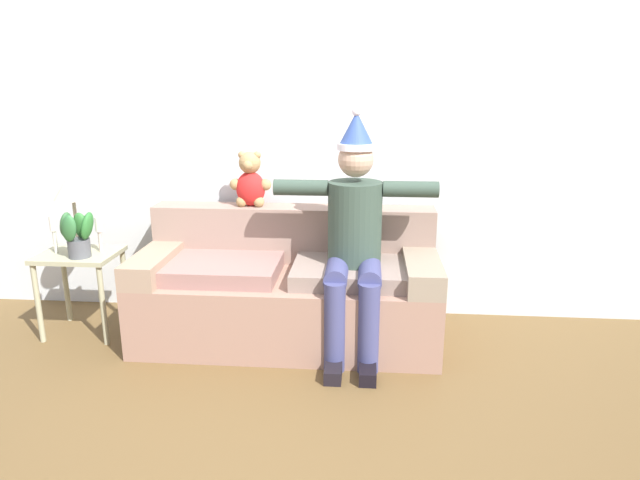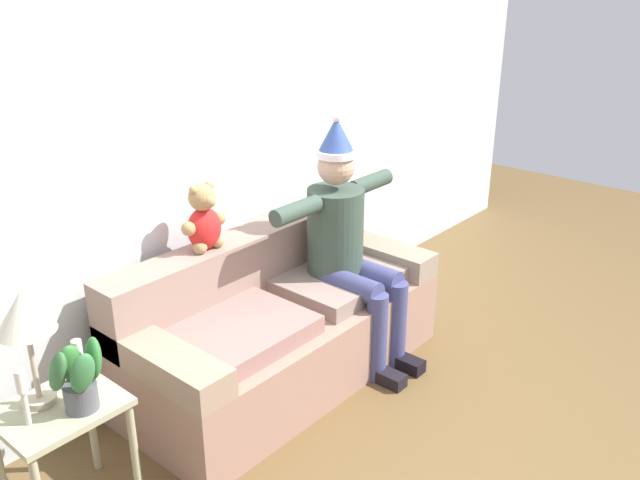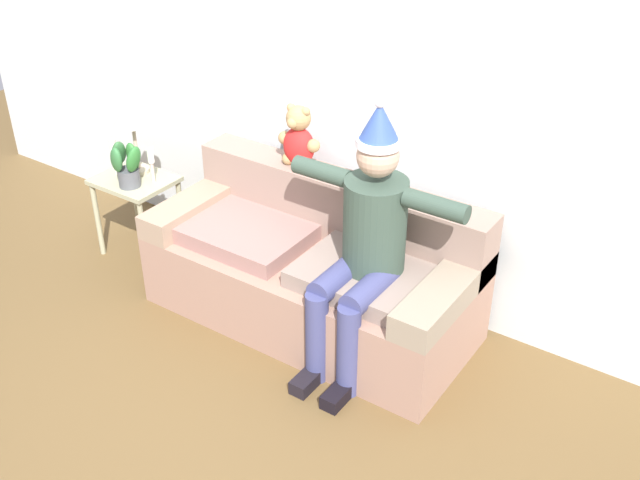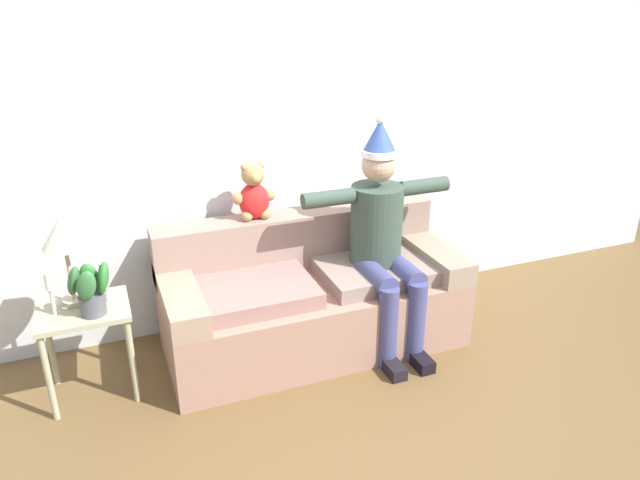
% 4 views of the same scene
% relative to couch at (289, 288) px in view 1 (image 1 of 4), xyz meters
% --- Properties ---
extents(ground_plane, '(10.00, 10.00, 0.00)m').
position_rel_couch_xyz_m(ground_plane, '(0.00, -1.04, -0.34)').
color(ground_plane, brown).
extents(back_wall, '(7.00, 0.10, 2.70)m').
position_rel_couch_xyz_m(back_wall, '(0.00, 0.51, 1.01)').
color(back_wall, silver).
rests_on(back_wall, ground_plane).
extents(couch, '(1.95, 0.86, 0.84)m').
position_rel_couch_xyz_m(couch, '(0.00, 0.00, 0.00)').
color(couch, '#9A7462').
rests_on(couch, ground_plane).
extents(person_seated, '(1.02, 0.77, 1.53)m').
position_rel_couch_xyz_m(person_seated, '(0.44, -0.16, 0.44)').
color(person_seated, '#35473B').
rests_on(person_seated, ground_plane).
extents(teddy_bear, '(0.29, 0.17, 0.38)m').
position_rel_couch_xyz_m(teddy_bear, '(-0.29, 0.26, 0.67)').
color(teddy_bear, red).
rests_on(teddy_bear, couch).
extents(side_table, '(0.50, 0.41, 0.57)m').
position_rel_couch_xyz_m(side_table, '(-1.40, -0.07, 0.13)').
color(side_table, tan).
rests_on(side_table, ground_plane).
extents(table_lamp, '(0.24, 0.24, 0.53)m').
position_rel_couch_xyz_m(table_lamp, '(-1.44, 0.01, 0.65)').
color(table_lamp, '#BDB091').
rests_on(table_lamp, side_table).
extents(potted_plant, '(0.26, 0.21, 0.31)m').
position_rel_couch_xyz_m(potted_plant, '(-1.35, -0.16, 0.39)').
color(potted_plant, '#51545A').
rests_on(potted_plant, side_table).
extents(candle_tall, '(0.04, 0.04, 0.25)m').
position_rel_couch_xyz_m(candle_tall, '(-1.54, -0.09, 0.40)').
color(candle_tall, beige).
rests_on(candle_tall, side_table).
extents(candle_short, '(0.04, 0.04, 0.24)m').
position_rel_couch_xyz_m(candle_short, '(-1.26, -0.03, 0.39)').
color(candle_short, beige).
rests_on(candle_short, side_table).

